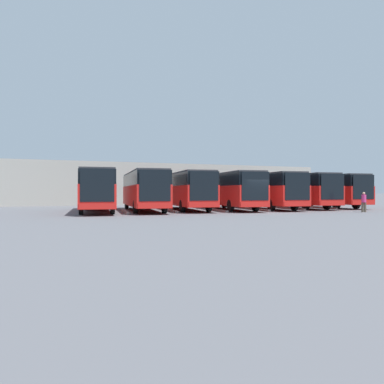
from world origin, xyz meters
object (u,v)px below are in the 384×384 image
at_px(bus_0, 323,190).
at_px(bus_3, 227,189).
at_px(bus_5, 144,189).
at_px(bus_2, 263,190).
at_px(bus_4, 184,189).
at_px(bus_6, 97,189).
at_px(bus_1, 295,190).
at_px(pedestrian, 364,201).

height_order(bus_0, bus_3, same).
distance_m(bus_0, bus_5, 19.05).
xyz_separation_m(bus_2, bus_4, (7.62, -0.72, 0.00)).
bearing_deg(bus_3, bus_6, 4.38).
bearing_deg(bus_1, bus_2, 12.75).
xyz_separation_m(bus_5, bus_6, (3.81, -0.09, 0.00)).
xyz_separation_m(bus_0, bus_2, (7.62, 0.89, 0.00)).
bearing_deg(bus_0, bus_4, 6.82).
relative_size(bus_2, bus_3, 1.00).
height_order(bus_1, bus_6, same).
height_order(bus_4, pedestrian, bus_4).
bearing_deg(bus_1, bus_6, 6.53).
bearing_deg(bus_5, bus_6, 4.86).
height_order(bus_0, bus_5, same).
bearing_deg(bus_0, bus_3, 10.81).
distance_m(bus_4, bus_5, 3.84).
distance_m(bus_2, bus_5, 11.43).
distance_m(bus_5, bus_6, 3.81).
relative_size(bus_2, bus_5, 1.00).
bearing_deg(bus_0, pedestrian, 75.15).
bearing_deg(bus_6, bus_4, -170.84).
xyz_separation_m(bus_2, pedestrian, (-4.30, 7.76, -0.96)).
height_order(bus_5, bus_6, same).
bearing_deg(pedestrian, bus_3, 176.14).
bearing_deg(bus_2, bus_0, -167.16).
xyz_separation_m(bus_1, bus_6, (19.04, 0.12, 0.00)).
relative_size(bus_1, bus_4, 1.00).
height_order(bus_0, bus_2, same).
relative_size(bus_0, bus_2, 1.00).
relative_size(bus_0, bus_4, 1.00).
height_order(bus_4, bus_5, same).
relative_size(bus_3, bus_5, 1.00).
distance_m(bus_6, pedestrian, 21.15).
bearing_deg(bus_3, bus_2, -173.28).
xyz_separation_m(bus_1, pedestrian, (-0.49, 8.20, -0.96)).
bearing_deg(bus_1, pedestrian, 99.56).
relative_size(bus_0, bus_3, 1.00).
height_order(bus_1, bus_4, same).
relative_size(bus_5, pedestrian, 7.81).
bearing_deg(bus_1, bus_0, -167.07).
bearing_deg(bus_0, bus_6, 7.60).
relative_size(bus_2, pedestrian, 7.81).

